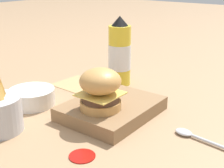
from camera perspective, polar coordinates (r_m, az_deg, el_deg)
name	(u,v)px	position (r m, az deg, el deg)	size (l,w,h in m)	color
ground_plane	(125,119)	(0.80, 2.30, -6.40)	(6.00, 6.00, 0.00)	#9E7A56
serving_board	(112,108)	(0.81, 0.00, -4.49)	(0.24, 0.20, 0.04)	olive
burger	(100,89)	(0.75, -2.14, -0.88)	(0.10, 0.10, 0.10)	tan
ketchup_bottle	(120,54)	(1.01, 1.39, 5.50)	(0.07, 0.07, 0.22)	yellow
side_bowl	(32,96)	(0.90, -14.41, -2.21)	(0.13, 0.13, 0.05)	silver
spoon	(193,136)	(0.73, 14.66, -9.17)	(0.04, 0.17, 0.01)	silver
ketchup_puddle	(82,156)	(0.65, -5.48, -12.91)	(0.05, 0.05, 0.00)	#9E140F
parchment_square	(77,84)	(1.04, -6.39, 0.08)	(0.13, 0.13, 0.00)	tan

